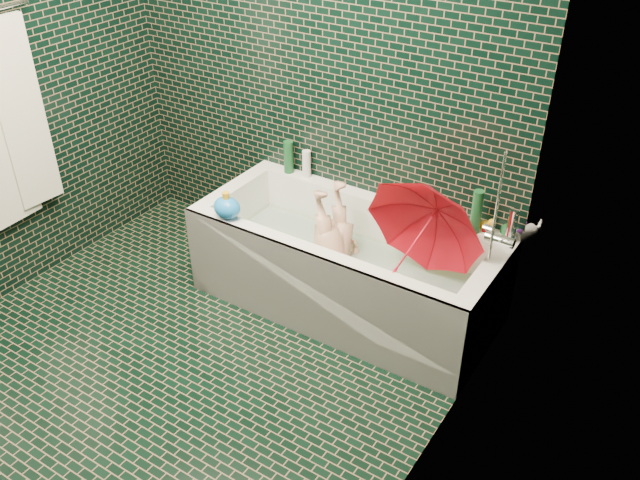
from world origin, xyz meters
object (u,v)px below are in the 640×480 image
Objects in this scene: bathtub at (346,275)px; rubber_duck at (487,225)px; bath_toy at (227,207)px; child at (337,257)px; umbrella at (415,242)px.

rubber_duck is (0.66, 0.34, 0.38)m from bathtub.
rubber_duck is 1.40m from bath_toy.
child is at bearing -135.79° from rubber_duck.
rubber_duck is 0.58× the size of bath_toy.
umbrella is at bearing -7.05° from bathtub.
bathtub is 0.59m from umbrella.
bathtub is 0.11m from child.
umbrella reaches higher than rubber_duck.
bath_toy reaches higher than bathtub.
umbrella is at bearing -101.78° from rubber_duck.
bath_toy is (-1.25, -0.64, 0.03)m from rubber_duck.
bathtub is at bearing 11.47° from bath_toy.
rubber_duck reaches higher than child.
child is 7.83× the size of rubber_duck.
bathtub is at bearing -177.91° from umbrella.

